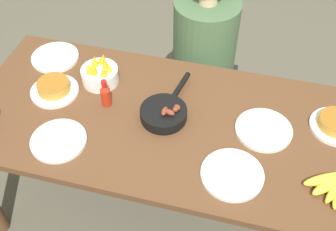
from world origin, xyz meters
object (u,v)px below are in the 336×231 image
at_px(empty_plate_far_right, 232,174).
at_px(empty_plate_mid_edge, 264,130).
at_px(frittata_plate_side, 336,124).
at_px(fruit_bowl_mango, 100,73).
at_px(empty_plate_near_front, 55,57).
at_px(hot_sauce_bottle, 106,94).
at_px(skillet, 165,113).
at_px(person_figure, 203,70).
at_px(banana_bunch, 333,185).
at_px(frittata_plate_center, 54,88).
at_px(empty_plate_far_left, 59,141).

bearing_deg(empty_plate_far_right, empty_plate_mid_edge, 70.08).
relative_size(frittata_plate_side, fruit_bowl_mango, 1.26).
xyz_separation_m(empty_plate_near_front, empty_plate_far_right, (0.95, -0.47, -0.00)).
distance_m(frittata_plate_side, hot_sauce_bottle, 0.99).
bearing_deg(hot_sauce_bottle, frittata_plate_side, 6.43).
height_order(skillet, person_figure, person_figure).
relative_size(banana_bunch, empty_plate_far_right, 0.79).
distance_m(banana_bunch, person_figure, 1.04).
relative_size(skillet, empty_plate_mid_edge, 1.54).
bearing_deg(banana_bunch, empty_plate_mid_edge, 141.70).
relative_size(frittata_plate_side, empty_plate_mid_edge, 0.91).
height_order(frittata_plate_center, person_figure, person_figure).
relative_size(frittata_plate_side, empty_plate_near_front, 0.93).
bearing_deg(empty_plate_far_left, person_figure, 62.23).
height_order(empty_plate_near_front, empty_plate_far_left, same).
height_order(empty_plate_far_right, person_figure, person_figure).
xyz_separation_m(empty_plate_far_right, empty_plate_mid_edge, (0.09, 0.26, 0.00)).
bearing_deg(hot_sauce_bottle, frittata_plate_center, 177.79).
relative_size(banana_bunch, frittata_plate_side, 0.89).
bearing_deg(empty_plate_mid_edge, empty_plate_near_front, 168.31).
distance_m(skillet, frittata_plate_center, 0.53).
distance_m(frittata_plate_center, empty_plate_far_right, 0.89).
bearing_deg(banana_bunch, skillet, 164.73).
bearing_deg(fruit_bowl_mango, hot_sauce_bottle, -59.42).
height_order(frittata_plate_center, empty_plate_near_front, frittata_plate_center).
distance_m(empty_plate_mid_edge, person_figure, 0.72).
height_order(empty_plate_far_left, hot_sauce_bottle, hot_sauce_bottle).
bearing_deg(person_figure, frittata_plate_side, -36.23).
xyz_separation_m(frittata_plate_side, hot_sauce_bottle, (-0.98, -0.11, 0.04)).
distance_m(banana_bunch, fruit_bowl_mango, 1.10).
bearing_deg(empty_plate_mid_edge, banana_bunch, -38.30).
distance_m(empty_plate_near_front, fruit_bowl_mango, 0.30).
distance_m(skillet, frittata_plate_side, 0.72).
distance_m(banana_bunch, hot_sauce_bottle, 0.99).
bearing_deg(person_figure, frittata_plate_center, -135.32).
relative_size(skillet, empty_plate_far_right, 1.51).
bearing_deg(empty_plate_far_left, empty_plate_mid_edge, 18.57).
xyz_separation_m(banana_bunch, hot_sauce_bottle, (-0.97, 0.20, 0.04)).
distance_m(skillet, empty_plate_far_left, 0.46).
xyz_separation_m(empty_plate_far_left, empty_plate_mid_edge, (0.81, 0.27, -0.00)).
relative_size(frittata_plate_center, empty_plate_near_front, 0.94).
relative_size(empty_plate_far_left, fruit_bowl_mango, 1.34).
distance_m(empty_plate_near_front, empty_plate_mid_edge, 1.07).
distance_m(empty_plate_mid_edge, fruit_bowl_mango, 0.78).
bearing_deg(fruit_bowl_mango, person_figure, 47.96).
relative_size(frittata_plate_center, empty_plate_mid_edge, 0.92).
relative_size(empty_plate_near_front, hot_sauce_bottle, 1.67).
relative_size(empty_plate_far_left, person_figure, 0.20).
bearing_deg(frittata_plate_side, empty_plate_near_front, 174.80).
bearing_deg(frittata_plate_side, frittata_plate_center, -175.34).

